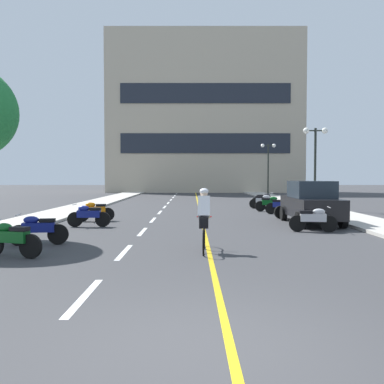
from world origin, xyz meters
TOP-DOWN VIEW (x-y plane):
  - ground_plane at (0.00, 21.00)m, footprint 140.00×140.00m
  - curb_left at (-7.20, 24.00)m, footprint 2.40×72.00m
  - curb_right at (7.20, 24.00)m, footprint 2.40×72.00m
  - lane_dash_0 at (-2.00, 2.00)m, footprint 0.14×2.20m
  - lane_dash_1 at (-2.00, 6.00)m, footprint 0.14×2.20m
  - lane_dash_2 at (-2.00, 10.00)m, footprint 0.14×2.20m
  - lane_dash_3 at (-2.00, 14.00)m, footprint 0.14×2.20m
  - lane_dash_4 at (-2.00, 18.00)m, footprint 0.14×2.20m
  - lane_dash_5 at (-2.00, 22.00)m, footprint 0.14×2.20m
  - lane_dash_6 at (-2.00, 26.00)m, footprint 0.14×2.20m
  - lane_dash_7 at (-2.00, 30.00)m, footprint 0.14×2.20m
  - lane_dash_8 at (-2.00, 34.00)m, footprint 0.14×2.20m
  - lane_dash_9 at (-2.00, 38.00)m, footprint 0.14×2.20m
  - lane_dash_10 at (-2.00, 42.00)m, footprint 0.14×2.20m
  - lane_dash_11 at (-2.00, 46.00)m, footprint 0.14×2.20m
  - centre_line_yellow at (0.25, 24.00)m, footprint 0.12×66.00m
  - office_building at (1.42, 48.24)m, footprint 24.54×6.59m
  - street_lamp_mid at (7.11, 19.50)m, footprint 1.46×0.36m
  - street_lamp_far at (7.21, 34.98)m, footprint 1.46×0.36m
  - parked_car_near at (4.82, 12.42)m, footprint 1.95×4.21m
  - motorcycle_1 at (-4.69, 5.32)m, footprint 1.67×0.71m
  - motorcycle_2 at (-4.71, 7.14)m, footprint 1.69×0.60m
  - motorcycle_3 at (4.19, 9.94)m, footprint 1.70×0.60m
  - motorcycle_4 at (-4.31, 11.39)m, footprint 1.70×0.60m
  - motorcycle_5 at (-4.55, 13.47)m, footprint 1.68×0.65m
  - motorcycle_6 at (4.55, 14.91)m, footprint 1.65×0.75m
  - motorcycle_7 at (4.55, 16.77)m, footprint 1.66×0.73m
  - motorcycle_8 at (4.28, 18.56)m, footprint 1.70×0.60m
  - motorcycle_9 at (4.25, 20.69)m, footprint 1.69×0.60m
  - motorcycle_10 at (4.65, 22.67)m, footprint 1.70×0.60m
  - cyclist_rider at (0.12, 6.13)m, footprint 0.42×1.77m

SIDE VIEW (x-z plane):
  - ground_plane at x=0.00m, z-range 0.00..0.00m
  - lane_dash_0 at x=-2.00m, z-range 0.00..0.01m
  - lane_dash_1 at x=-2.00m, z-range 0.00..0.01m
  - lane_dash_2 at x=-2.00m, z-range 0.00..0.01m
  - lane_dash_3 at x=-2.00m, z-range 0.00..0.01m
  - lane_dash_4 at x=-2.00m, z-range 0.00..0.01m
  - lane_dash_5 at x=-2.00m, z-range 0.00..0.01m
  - lane_dash_6 at x=-2.00m, z-range 0.00..0.01m
  - lane_dash_7 at x=-2.00m, z-range 0.00..0.01m
  - lane_dash_8 at x=-2.00m, z-range 0.00..0.01m
  - lane_dash_9 at x=-2.00m, z-range 0.00..0.01m
  - lane_dash_10 at x=-2.00m, z-range 0.00..0.01m
  - lane_dash_11 at x=-2.00m, z-range 0.00..0.01m
  - centre_line_yellow at x=0.25m, z-range 0.00..0.01m
  - curb_left at x=-7.20m, z-range 0.00..0.12m
  - curb_right at x=7.20m, z-range 0.00..0.12m
  - motorcycle_1 at x=-4.69m, z-range 0.01..0.93m
  - motorcycle_2 at x=-4.71m, z-range 0.01..0.93m
  - motorcycle_3 at x=4.19m, z-range 0.01..0.93m
  - motorcycle_4 at x=-4.31m, z-range 0.01..0.93m
  - motorcycle_5 at x=-4.55m, z-range 0.01..0.93m
  - motorcycle_6 at x=4.55m, z-range 0.01..0.93m
  - motorcycle_7 at x=4.55m, z-range 0.01..0.93m
  - motorcycle_8 at x=4.28m, z-range 0.01..0.93m
  - motorcycle_9 at x=4.25m, z-range 0.01..0.93m
  - motorcycle_10 at x=4.65m, z-range 0.01..0.93m
  - cyclist_rider at x=0.12m, z-range 0.03..1.74m
  - parked_car_near at x=4.82m, z-range 0.01..1.83m
  - street_lamp_mid at x=7.11m, z-range 1.26..6.03m
  - street_lamp_far at x=7.21m, z-range 1.30..6.36m
  - office_building at x=1.42m, z-range 0.00..20.10m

